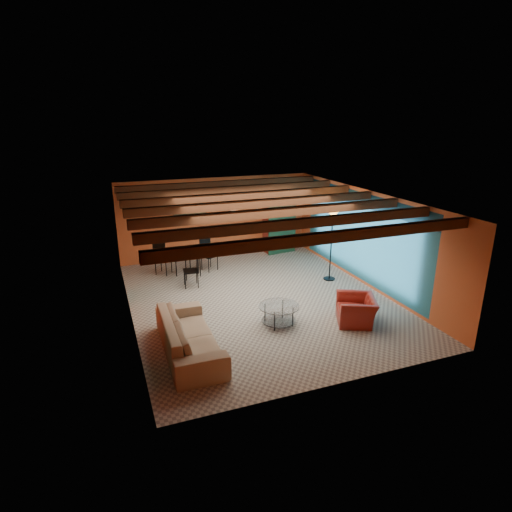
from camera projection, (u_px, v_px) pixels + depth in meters
name	position (u px, v px, depth m)	size (l,w,h in m)	color
room	(257.00, 211.00, 10.63)	(6.52, 8.01, 2.71)	gray
sofa	(189.00, 335.00, 8.65)	(2.60, 1.02, 0.76)	#8B7159
armchair	(356.00, 310.00, 9.94)	(0.97, 0.85, 0.63)	maroon
coffee_table	(279.00, 315.00, 9.86)	(0.94, 0.94, 0.48)	white
dining_table	(188.00, 259.00, 12.72)	(2.08, 2.08, 1.08)	white
armoire	(279.00, 226.00, 15.01)	(1.05, 0.52, 1.85)	maroon
floor_lamp	(331.00, 245.00, 12.33)	(0.44, 0.44, 2.13)	black
ceiling_fan	(259.00, 212.00, 10.53)	(1.50, 1.50, 0.44)	#472614
painting	(190.00, 211.00, 13.97)	(1.05, 0.03, 0.65)	black
potted_plant	(280.00, 193.00, 14.64)	(0.43, 0.37, 0.47)	#26661E
vase	(187.00, 239.00, 12.52)	(0.17, 0.17, 0.17)	orange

